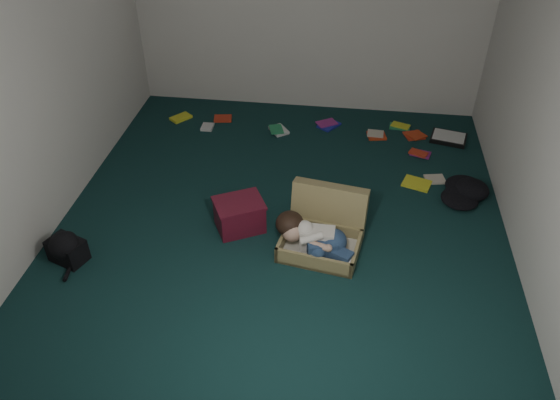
# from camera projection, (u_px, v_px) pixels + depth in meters

# --- Properties ---
(floor) EXTENTS (4.50, 4.50, 0.00)m
(floor) POSITION_uv_depth(u_px,v_px,m) (282.00, 220.00, 4.98)
(floor) COLOR #102E2D
(floor) RESTS_ON ground
(wall_front) EXTENTS (4.50, 0.00, 4.50)m
(wall_front) POSITION_uv_depth(u_px,v_px,m) (217.00, 316.00, 2.42)
(wall_front) COLOR silver
(wall_front) RESTS_ON ground
(wall_left) EXTENTS (0.00, 4.50, 4.50)m
(wall_left) POSITION_uv_depth(u_px,v_px,m) (37.00, 75.00, 4.40)
(wall_left) COLOR silver
(wall_left) RESTS_ON ground
(wall_right) EXTENTS (0.00, 4.50, 4.50)m
(wall_right) POSITION_uv_depth(u_px,v_px,m) (554.00, 107.00, 3.98)
(wall_right) COLOR silver
(wall_right) RESTS_ON ground
(suitcase) EXTENTS (0.75, 0.74, 0.48)m
(suitcase) POSITION_uv_depth(u_px,v_px,m) (324.00, 230.00, 4.66)
(suitcase) COLOR #968652
(suitcase) RESTS_ON floor
(person) EXTENTS (0.69, 0.42, 0.30)m
(person) POSITION_uv_depth(u_px,v_px,m) (314.00, 237.00, 4.52)
(person) COLOR silver
(person) RESTS_ON suitcase
(maroon_bin) EXTENTS (0.52, 0.49, 0.29)m
(maroon_bin) POSITION_uv_depth(u_px,v_px,m) (239.00, 215.00, 4.81)
(maroon_bin) COLOR #591222
(maroon_bin) RESTS_ON floor
(backpack) EXTENTS (0.45, 0.41, 0.22)m
(backpack) POSITION_uv_depth(u_px,v_px,m) (67.00, 249.00, 4.51)
(backpack) COLOR black
(backpack) RESTS_ON floor
(clothing_pile) EXTENTS (0.50, 0.43, 0.14)m
(clothing_pile) POSITION_uv_depth(u_px,v_px,m) (466.00, 192.00, 5.21)
(clothing_pile) COLOR black
(clothing_pile) RESTS_ON floor
(paper_tray) EXTENTS (0.43, 0.36, 0.05)m
(paper_tray) POSITION_uv_depth(u_px,v_px,m) (449.00, 138.00, 6.09)
(paper_tray) COLOR black
(paper_tray) RESTS_ON floor
(book_scatter) EXTENTS (3.08, 1.33, 0.02)m
(book_scatter) POSITION_uv_depth(u_px,v_px,m) (331.00, 138.00, 6.11)
(book_scatter) COLOR yellow
(book_scatter) RESTS_ON floor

